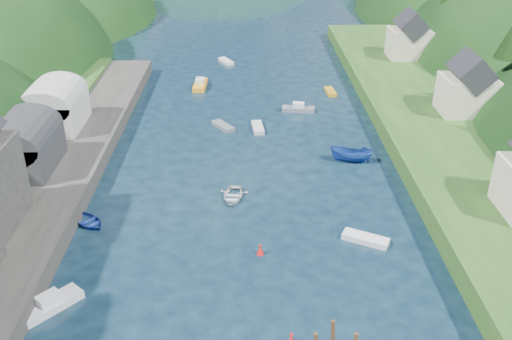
{
  "coord_description": "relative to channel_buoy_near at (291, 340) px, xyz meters",
  "views": [
    {
      "loc": [
        -0.91,
        -24.9,
        31.32
      ],
      "look_at": [
        0.0,
        28.0,
        4.0
      ],
      "focal_mm": 40.0,
      "sensor_mm": 36.0,
      "label": 1
    }
  ],
  "objects": [
    {
      "name": "ground",
      "position": [
        -2.28,
        42.92,
        -0.48
      ],
      "size": [
        600.0,
        600.0,
        0.0
      ],
      "primitive_type": "plane",
      "color": "black",
      "rests_on": "ground"
    },
    {
      "name": "hillside_left",
      "position": [
        -47.28,
        67.92,
        -8.51
      ],
      "size": [
        44.0,
        245.56,
        52.0
      ],
      "color": "black",
      "rests_on": "ground"
    },
    {
      "name": "hillside_right",
      "position": [
        42.72,
        67.92,
        -7.89
      ],
      "size": [
        36.0,
        245.56,
        48.0
      ],
      "color": "black",
      "rests_on": "ground"
    },
    {
      "name": "far_hills",
      "position": [
        -1.06,
        166.93,
        -11.28
      ],
      "size": [
        103.0,
        68.0,
        44.0
      ],
      "color": "black",
      "rests_on": "ground"
    },
    {
      "name": "hill_trees",
      "position": [
        -2.32,
        56.72,
        10.55
      ],
      "size": [
        91.49,
        149.96,
        12.31
      ],
      "color": "black",
      "rests_on": "ground"
    },
    {
      "name": "quay_left",
      "position": [
        -26.28,
        12.92,
        0.52
      ],
      "size": [
        12.0,
        110.0,
        2.0
      ],
      "primitive_type": "cube",
      "color": "#2D2B28",
      "rests_on": "ground"
    },
    {
      "name": "boat_sheds",
      "position": [
        -28.28,
        31.92,
        4.79
      ],
      "size": [
        7.0,
        21.0,
        7.5
      ],
      "color": "#2D2D30",
      "rests_on": "quay_left"
    },
    {
      "name": "terrace_right",
      "position": [
        22.72,
        32.92,
        0.72
      ],
      "size": [
        16.0,
        120.0,
        2.4
      ],
      "primitive_type": "cube",
      "color": "#234719",
      "rests_on": "ground"
    },
    {
      "name": "right_bank_cottages",
      "position": [
        25.72,
        41.26,
        5.36
      ],
      "size": [
        9.0,
        59.24,
        8.41
      ],
      "color": "beige",
      "rests_on": "terrace_right"
    },
    {
      "name": "channel_buoy_near",
      "position": [
        0.0,
        0.0,
        0.0
      ],
      "size": [
        0.7,
        0.7,
        1.1
      ],
      "color": "#B9140E",
      "rests_on": "ground"
    },
    {
      "name": "channel_buoy_far",
      "position": [
        -2.04,
        11.57,
        0.0
      ],
      "size": [
        0.7,
        0.7,
        1.1
      ],
      "color": "#B9140E",
      "rests_on": "ground"
    },
    {
      "name": "moored_boats",
      "position": [
        -5.75,
        13.47,
        0.14
      ],
      "size": [
        35.03,
        93.1,
        2.37
      ],
      "color": "silver",
      "rests_on": "ground"
    }
  ]
}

